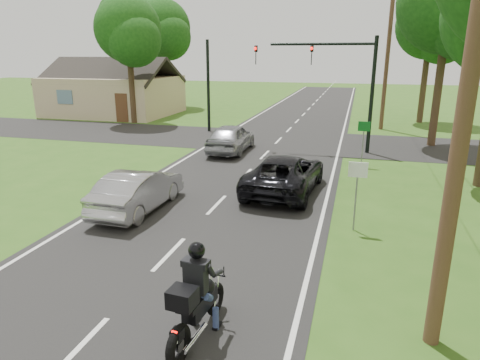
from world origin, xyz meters
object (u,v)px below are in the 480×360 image
at_px(sign_green, 364,133).
at_px(sign_white, 357,180).
at_px(utility_pole_near, 473,58).
at_px(silver_suv, 231,138).
at_px(utility_pole_far, 388,54).
at_px(motorcycle_rider, 196,302).
at_px(dark_suv, 285,173).
at_px(traffic_signal, 337,73).
at_px(silver_sedan, 138,190).

bearing_deg(sign_green, sign_white, -91.43).
bearing_deg(sign_white, utility_pole_near, -73.24).
xyz_separation_m(silver_suv, sign_white, (6.62, -9.29, 0.82)).
height_order(silver_suv, utility_pole_far, utility_pole_far).
xyz_separation_m(motorcycle_rider, utility_pole_far, (4.23, 25.07, 4.32)).
xyz_separation_m(sign_white, sign_green, (0.20, 8.00, 0.00)).
relative_size(sign_white, sign_green, 1.00).
bearing_deg(dark_suv, utility_pole_near, 120.61).
xyz_separation_m(traffic_signal, sign_white, (1.36, -11.02, -2.54)).
xyz_separation_m(silver_sedan, traffic_signal, (5.73, 11.17, 3.43)).
xyz_separation_m(utility_pole_near, sign_white, (-1.50, 4.98, -3.49)).
relative_size(dark_suv, silver_sedan, 1.22).
bearing_deg(utility_pole_far, utility_pole_near, -90.00).
xyz_separation_m(dark_suv, sign_white, (2.65, -3.18, 0.87)).
height_order(traffic_signal, sign_white, traffic_signal).
bearing_deg(dark_suv, traffic_signal, -95.73).
bearing_deg(silver_sedan, sign_white, -178.02).
bearing_deg(dark_suv, utility_pole_far, -101.07).
distance_m(silver_suv, sign_green, 6.99).
bearing_deg(utility_pole_near, sign_white, 106.76).
bearing_deg(utility_pole_far, motorcycle_rider, -99.58).
bearing_deg(sign_green, dark_suv, -120.62).
xyz_separation_m(silver_sedan, utility_pole_far, (8.59, 19.17, 4.37)).
xyz_separation_m(utility_pole_near, sign_green, (-1.30, 12.98, -3.49)).
bearing_deg(utility_pole_far, silver_sedan, -114.13).
distance_m(dark_suv, utility_pole_far, 16.95).
relative_size(motorcycle_rider, traffic_signal, 0.36).
relative_size(motorcycle_rider, silver_sedan, 0.54).
relative_size(motorcycle_rider, sign_green, 1.07).
relative_size(silver_sedan, sign_green, 1.99).
xyz_separation_m(motorcycle_rider, silver_sedan, (-4.36, 5.90, -0.06)).
xyz_separation_m(motorcycle_rider, utility_pole_near, (4.23, 1.07, 4.32)).
distance_m(silver_sedan, utility_pole_near, 10.78).
bearing_deg(motorcycle_rider, utility_pole_far, 85.78).
bearing_deg(sign_white, sign_green, 88.57).
bearing_deg(utility_pole_far, dark_suv, -104.69).
distance_m(traffic_signal, sign_green, 4.24).
relative_size(motorcycle_rider, utility_pole_near, 0.23).
bearing_deg(sign_white, utility_pole_far, 85.49).
xyz_separation_m(dark_suv, traffic_signal, (1.29, 7.84, 3.41)).
relative_size(traffic_signal, utility_pole_near, 0.64).
height_order(traffic_signal, utility_pole_near, utility_pole_near).
distance_m(silver_suv, utility_pole_near, 16.97).
height_order(silver_suv, sign_green, sign_green).
bearing_deg(silver_sedan, traffic_signal, -116.38).
bearing_deg(silver_suv, utility_pole_near, 119.31).
bearing_deg(silver_sedan, silver_suv, -92.05).
bearing_deg(utility_pole_far, silver_suv, -129.85).
relative_size(silver_sedan, sign_white, 1.99).
bearing_deg(sign_green, utility_pole_near, -84.28).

